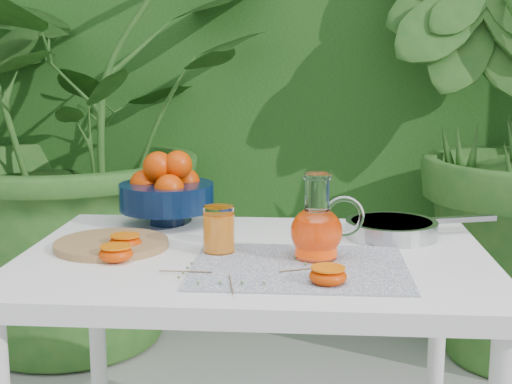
# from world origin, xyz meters

# --- Properties ---
(hedge_backdrop) EXTENTS (8.00, 1.65, 2.50)m
(hedge_backdrop) POSITION_xyz_m (0.06, 2.06, 1.19)
(hedge_backdrop) COLOR #1F4814
(hedge_backdrop) RESTS_ON ground
(potted_plant_left) EXTENTS (2.60, 2.60, 1.84)m
(potted_plant_left) POSITION_xyz_m (-0.93, 1.28, 0.92)
(potted_plant_left) COLOR #255B1F
(potted_plant_left) RESTS_ON ground
(potted_plant_right) EXTENTS (2.55, 2.55, 1.82)m
(potted_plant_right) POSITION_xyz_m (0.77, 1.20, 0.91)
(potted_plant_right) COLOR #255B1F
(potted_plant_right) RESTS_ON ground
(white_table) EXTENTS (1.00, 0.70, 0.75)m
(white_table) POSITION_xyz_m (-0.09, -0.09, 0.67)
(white_table) COLOR white
(white_table) RESTS_ON ground
(placemat) EXTENTS (0.43, 0.33, 0.00)m
(placemat) POSITION_xyz_m (0.01, -0.20, 0.75)
(placemat) COLOR #0D1C4A
(placemat) RESTS_ON white_table
(cutting_board) EXTENTS (0.30, 0.30, 0.02)m
(cutting_board) POSITION_xyz_m (-0.41, -0.07, 0.76)
(cutting_board) COLOR olive
(cutting_board) RESTS_ON white_table
(fruit_bowl) EXTENTS (0.30, 0.30, 0.19)m
(fruit_bowl) POSITION_xyz_m (-0.33, 0.17, 0.84)
(fruit_bowl) COLOR black
(fruit_bowl) RESTS_ON white_table
(juice_pitcher) EXTENTS (0.16, 0.12, 0.18)m
(juice_pitcher) POSITION_xyz_m (0.05, -0.13, 0.82)
(juice_pitcher) COLOR white
(juice_pitcher) RESTS_ON white_table
(juice_tumbler) EXTENTS (0.08, 0.08, 0.10)m
(juice_tumbler) POSITION_xyz_m (-0.16, -0.10, 0.80)
(juice_tumbler) COLOR white
(juice_tumbler) RESTS_ON white_table
(saute_pan) EXTENTS (0.39, 0.27, 0.04)m
(saute_pan) POSITION_xyz_m (0.22, 0.07, 0.77)
(saute_pan) COLOR #B4B5B9
(saute_pan) RESTS_ON white_table
(orange_halves) EXTENTS (0.52, 0.29, 0.03)m
(orange_halves) POSITION_xyz_m (-0.22, -0.19, 0.77)
(orange_halves) COLOR #DA3802
(orange_halves) RESTS_ON white_table
(thyme_sprigs) EXTENTS (0.36, 0.24, 0.01)m
(thyme_sprigs) POSITION_xyz_m (-0.09, -0.26, 0.76)
(thyme_sprigs) COLOR brown
(thyme_sprigs) RESTS_ON white_table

